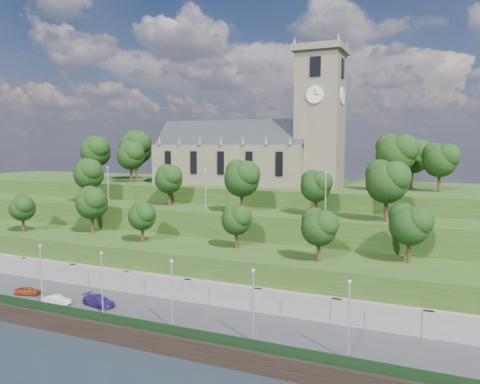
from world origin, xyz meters
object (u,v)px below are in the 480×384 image
at_px(car_middle, 56,300).
at_px(church, 255,147).
at_px(car_right, 99,301).
at_px(car_left, 28,291).

bearing_deg(car_middle, church, -19.56).
bearing_deg(car_right, church, 3.36).
relative_size(church, car_left, 10.93).
distance_m(car_left, car_right, 12.14).
height_order(car_middle, car_right, car_right).
relative_size(car_left, car_middle, 0.92).
bearing_deg(car_left, church, -40.94).
xyz_separation_m(church, car_middle, (-10.85, -42.99, -19.89)).
height_order(car_left, car_middle, car_middle).
xyz_separation_m(church, car_right, (-5.51, -41.04, -19.81)).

